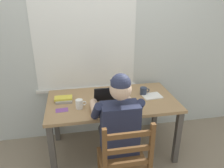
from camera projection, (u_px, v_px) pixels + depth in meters
name	position (u px, v px, depth m)	size (l,w,h in m)	color
ground_plane	(112.00, 149.00, 2.80)	(8.00, 8.00, 0.00)	gray
back_wall	(105.00, 41.00, 2.73)	(6.00, 0.08, 2.60)	beige
desk	(112.00, 106.00, 2.56)	(1.48, 0.79, 0.71)	#9E7A51
seated_person	(118.00, 125.00, 2.11)	(0.50, 0.60, 1.25)	#232842
wooden_chair	(124.00, 163.00, 1.94)	(0.42, 0.42, 0.94)	brown
laptop	(111.00, 104.00, 2.33)	(0.33, 0.33, 0.22)	black
computer_mouse	(137.00, 109.00, 2.29)	(0.06, 0.10, 0.03)	black
coffee_mug_white	(80.00, 104.00, 2.32)	(0.12, 0.08, 0.10)	white
coffee_mug_dark	(144.00, 91.00, 2.64)	(0.12, 0.08, 0.09)	#2D384C
book_stack_main	(64.00, 99.00, 2.49)	(0.20, 0.16, 0.05)	gray
paper_pile_near_laptop	(152.00, 96.00, 2.61)	(0.22, 0.17, 0.01)	white
landscape_photo_print	(62.00, 110.00, 2.30)	(0.13, 0.09, 0.00)	#7A4293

